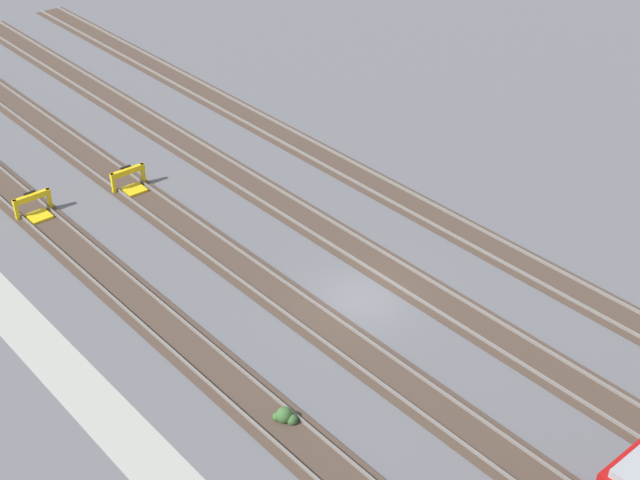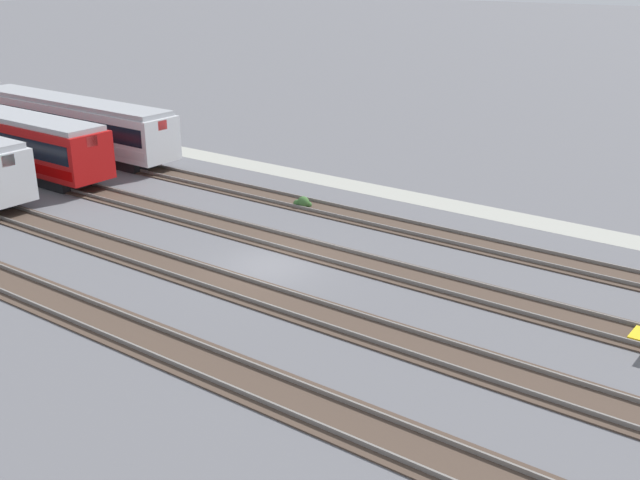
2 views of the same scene
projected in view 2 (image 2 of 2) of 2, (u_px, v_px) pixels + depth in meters
The scene contains 9 objects.
ground_plane at pixel (269, 266), 32.19m from camera, with size 400.00×400.00×0.00m, color #5B5B60.
service_walkway at pixel (409, 197), 41.46m from camera, with size 54.00×2.00×0.01m, color #9E9E93.
rail_track_nearest at pixel (365, 218), 37.97m from camera, with size 90.00×2.23×0.21m.
rail_track_near_inner at pixel (305, 248), 34.11m from camera, with size 90.00×2.24×0.21m.
rail_track_middle at pixel (229, 285), 30.24m from camera, with size 90.00×2.24×0.21m.
rail_track_far_inner at pixel (131, 333), 26.38m from camera, with size 90.00×2.23×0.21m.
subway_car_front_row_rightmost at pixel (2, 137), 46.12m from camera, with size 18.04×3.07×3.70m.
subway_car_back_row_leftmost at pixel (71, 123), 50.03m from camera, with size 18.03×3.04×3.70m.
weed_clump at pixel (303, 203), 39.69m from camera, with size 0.92×0.70×0.64m.
Camera 2 is at (-19.15, 22.81, 12.46)m, focal length 42.00 mm.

